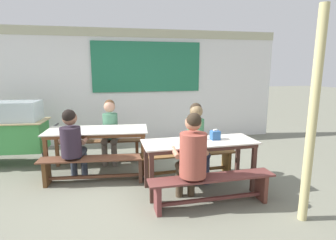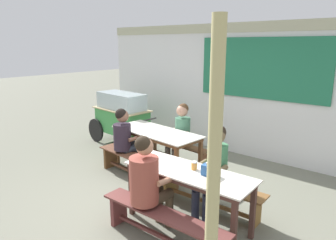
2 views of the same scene
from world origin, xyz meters
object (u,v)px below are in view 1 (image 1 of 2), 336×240
Objects in this scene: bench_far_back at (102,148)px; person_left_back_turned at (72,141)px; person_right_near_table at (197,137)px; dining_table_far at (97,134)px; bench_near_back at (189,161)px; bench_far_front at (94,166)px; person_near_front at (192,155)px; food_cart at (6,129)px; tissue_box at (215,135)px; dining_table_near at (199,146)px; person_center_facing at (110,127)px; bench_near_front at (212,186)px; wooden_support_post at (312,119)px; condiment_jar at (200,136)px.

bench_far_back is 1.14m from person_left_back_turned.
dining_table_far is at bearing 157.90° from person_right_near_table.
bench_far_front is at bearing 177.47° from bench_near_back.
person_near_front is at bearing -51.39° from dining_table_far.
dining_table_far is 1.79m from person_right_near_table.
dining_table_far is at bearing -21.80° from food_cart.
person_right_near_table reaches higher than tissue_box.
dining_table_near reaches higher than bench_near_back.
bench_far_back is at bearing 143.22° from person_right_near_table.
person_right_near_table is 8.04× the size of tissue_box.
person_right_near_table is (1.60, -1.20, 0.45)m from bench_far_back.
person_left_back_turned is at bearing 164.56° from bench_far_front.
tissue_box is at bearing -60.54° from bench_near_back.
person_center_facing reaches higher than tissue_box.
bench_far_front is 1.77m from person_near_front.
food_cart reaches higher than bench_near_front.
bench_far_back is at bearing 66.14° from person_left_back_turned.
person_right_near_table reaches higher than dining_table_near.
tissue_box is 0.06× the size of wooden_support_post.
bench_near_back is (1.49, -1.13, 0.01)m from bench_far_back.
food_cart is at bearing 172.84° from person_center_facing.
bench_near_back is at bearing 75.48° from person_near_front.
food_cart reaches higher than bench_far_front.
wooden_support_post is at bearing -47.50° from bench_far_back.
tissue_box is at bearing -8.61° from condiment_jar.
dining_table_near is 0.98× the size of bench_far_front.
tissue_box is at bearing -68.73° from person_right_near_table.
person_left_back_turned is (-0.60, -0.88, -0.00)m from person_center_facing.
wooden_support_post reaches higher than dining_table_near.
bench_near_back is 2.15m from wooden_support_post.
bench_far_back is 15.26× the size of condiment_jar.
condiment_jar is at bearing -84.55° from bench_near_back.
dining_table_near is at bearing -29.02° from food_cart.
dining_table_near is at bearing -112.90° from condiment_jar.
bench_far_back is at bearing 154.76° from person_center_facing.
wooden_support_post reaches higher than bench_far_back.
wooden_support_post is (2.56, -2.21, 0.58)m from dining_table_far.
person_center_facing is at bearing -25.24° from bench_far_back.
dining_table_far is 1.92m from dining_table_near.
bench_far_front is 1.37× the size of person_right_near_table.
bench_near_front is at bearing -113.98° from tissue_box.
bench_far_front is 1.43× the size of person_left_back_turned.
person_center_facing reaches higher than dining_table_near.
bench_near_front is 0.96× the size of food_cart.
person_center_facing is 1.01× the size of person_left_back_turned.
person_center_facing is 3.58m from wooden_support_post.
person_left_back_turned is (-1.94, 1.22, 0.42)m from bench_near_front.
dining_table_far is 16.98× the size of condiment_jar.
condiment_jar is at bearing 87.82° from bench_near_front.
food_cart is 3.64m from person_right_near_table.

